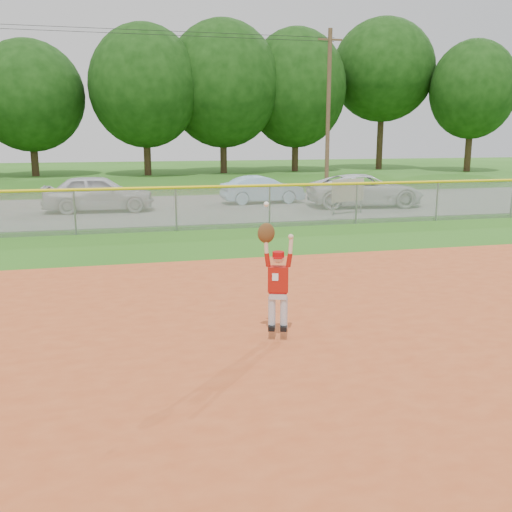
{
  "coord_description": "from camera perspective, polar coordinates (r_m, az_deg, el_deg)",
  "views": [
    {
      "loc": [
        -1.93,
        -9.58,
        3.33
      ],
      "look_at": [
        0.5,
        0.42,
        1.1
      ],
      "focal_mm": 40.0,
      "sensor_mm": 36.0,
      "label": 1
    }
  ],
  "objects": [
    {
      "name": "sponsor_sign",
      "position": [
        23.82,
        9.18,
        6.41
      ],
      "size": [
        1.6,
        0.55,
        1.48
      ],
      "color": "gray",
      "rests_on": "ground"
    },
    {
      "name": "tree_line",
      "position": [
        47.76,
        -10.63,
        17.08
      ],
      "size": [
        62.37,
        13.0,
        14.43
      ],
      "color": "#422D1C",
      "rests_on": "ground"
    },
    {
      "name": "clay_infield",
      "position": [
        7.61,
        2.48,
        -13.55
      ],
      "size": [
        24.0,
        16.0,
        0.04
      ],
      "primitive_type": "cube",
      "color": "#B34820",
      "rests_on": "ground"
    },
    {
      "name": "ground",
      "position": [
        10.32,
        -2.17,
        -6.6
      ],
      "size": [
        120.0,
        120.0,
        0.0
      ],
      "primitive_type": "plane",
      "color": "#275D15",
      "rests_on": "ground"
    },
    {
      "name": "ballplayer",
      "position": [
        9.12,
        2.04,
        -2.17
      ],
      "size": [
        0.58,
        0.34,
        2.09
      ],
      "color": "silver",
      "rests_on": "ground"
    },
    {
      "name": "parking_strip",
      "position": [
        25.87,
        -9.31,
        4.71
      ],
      "size": [
        44.0,
        10.0,
        0.03
      ],
      "primitive_type": "cube",
      "color": "slate",
      "rests_on": "ground"
    },
    {
      "name": "car_white_b",
      "position": [
        26.64,
        10.85,
        6.48
      ],
      "size": [
        5.48,
        2.96,
        1.46
      ],
      "primitive_type": "imported",
      "rotation": [
        0.0,
        0.0,
        1.47
      ],
      "color": "white",
      "rests_on": "parking_strip"
    },
    {
      "name": "car_white_a",
      "position": [
        25.32,
        -15.45,
        6.09
      ],
      "size": [
        4.64,
        1.95,
        1.57
      ],
      "primitive_type": "imported",
      "rotation": [
        0.0,
        0.0,
        1.55
      ],
      "color": "silver",
      "rests_on": "parking_strip"
    },
    {
      "name": "outfield_fence",
      "position": [
        19.83,
        -8.01,
        5.02
      ],
      "size": [
        40.06,
        0.1,
        1.55
      ],
      "color": "gray",
      "rests_on": "ground"
    },
    {
      "name": "power_lines",
      "position": [
        31.74,
        -8.64,
        14.53
      ],
      "size": [
        19.4,
        0.24,
        9.0
      ],
      "color": "#4C3823",
      "rests_on": "ground"
    },
    {
      "name": "car_blue",
      "position": [
        27.4,
        0.65,
        6.67
      ],
      "size": [
        3.97,
        1.54,
        1.29
      ],
      "primitive_type": "imported",
      "rotation": [
        0.0,
        0.0,
        1.62
      ],
      "color": "#96C1E0",
      "rests_on": "parking_strip"
    }
  ]
}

